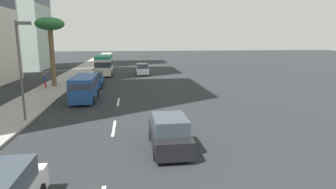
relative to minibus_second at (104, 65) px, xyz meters
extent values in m
plane|color=#26282B|center=(-8.90, -2.72, -1.65)|extent=(198.00, 198.00, 0.00)
cube|color=#9E9B93|center=(-8.90, 4.65, -1.58)|extent=(162.00, 3.77, 0.15)
cube|color=silver|center=(-26.49, -2.72, -1.65)|extent=(3.20, 0.16, 0.01)
cube|color=silver|center=(-18.99, -2.72, -1.65)|extent=(3.20, 0.16, 0.01)
cube|color=silver|center=(0.00, 0.00, -0.25)|extent=(6.32, 2.24, 2.34)
cube|color=#268C66|center=(0.00, 0.00, 1.14)|extent=(6.32, 2.24, 0.45)
cube|color=#28333D|center=(0.00, 0.00, 0.19)|extent=(6.34, 2.24, 0.78)
cylinder|color=black|center=(-1.83, -1.06, -1.23)|extent=(0.84, 0.26, 0.84)
cylinder|color=black|center=(-1.83, 1.06, -1.23)|extent=(0.84, 0.26, 0.84)
cylinder|color=black|center=(1.83, -1.06, -1.23)|extent=(0.84, 0.26, 0.84)
cylinder|color=black|center=(1.83, 1.06, -1.23)|extent=(0.84, 0.26, 0.84)
cube|color=white|center=(0.45, -5.70, -1.06)|extent=(4.54, 1.82, 0.84)
cube|color=#38424C|center=(0.23, -5.70, -0.29)|extent=(2.50, 1.67, 0.69)
cylinder|color=black|center=(1.86, -4.86, -1.33)|extent=(0.64, 0.22, 0.64)
cylinder|color=black|center=(1.86, -6.53, -1.33)|extent=(0.64, 0.22, 0.64)
cylinder|color=black|center=(-0.95, -4.86, -1.33)|extent=(0.64, 0.22, 0.64)
cylinder|color=black|center=(-0.95, -6.53, -1.33)|extent=(0.64, 0.22, 0.64)
cube|color=#1E478C|center=(-10.31, 0.30, -1.06)|extent=(4.62, 1.85, 0.83)
cube|color=#38424C|center=(-10.08, 0.30, -0.30)|extent=(2.54, 1.70, 0.68)
cylinder|color=black|center=(-11.74, -0.55, -1.33)|extent=(0.64, 0.22, 0.64)
cylinder|color=black|center=(-11.74, 1.15, -1.33)|extent=(0.64, 0.22, 0.64)
cylinder|color=black|center=(-8.88, -0.55, -1.33)|extent=(0.64, 0.22, 0.64)
cylinder|color=black|center=(-8.88, 1.15, -1.33)|extent=(0.64, 0.22, 0.64)
cube|color=#1E478C|center=(-18.09, 0.23, -0.45)|extent=(5.27, 1.91, 2.01)
cube|color=#2D3842|center=(-18.09, 0.23, -0.01)|extent=(5.29, 1.91, 0.48)
cylinder|color=black|center=(-19.67, -0.67, -1.29)|extent=(0.72, 0.24, 0.72)
cylinder|color=black|center=(-19.67, 1.14, -1.29)|extent=(0.72, 0.24, 0.72)
cylinder|color=black|center=(-16.51, -0.67, -1.29)|extent=(0.72, 0.24, 0.72)
cylinder|color=black|center=(-16.51, 1.14, -1.29)|extent=(0.72, 0.24, 0.72)
cube|color=black|center=(-30.21, -5.66, -1.06)|extent=(4.26, 1.75, 0.84)
cube|color=#38424C|center=(-30.42, -5.66, -0.29)|extent=(2.34, 1.61, 0.69)
cylinder|color=black|center=(-28.89, -4.85, -1.33)|extent=(0.64, 0.22, 0.64)
cylinder|color=black|center=(-28.89, -6.46, -1.33)|extent=(0.64, 0.22, 0.64)
cylinder|color=black|center=(-31.53, -4.85, -1.33)|extent=(0.64, 0.22, 0.64)
cylinder|color=black|center=(-31.53, -6.46, -1.33)|extent=(0.64, 0.22, 0.64)
cylinder|color=red|center=(-11.59, 5.41, -1.12)|extent=(0.14, 0.14, 0.76)
cylinder|color=red|center=(-11.43, 5.41, -1.12)|extent=(0.14, 0.14, 0.76)
cube|color=navy|center=(-11.51, 5.41, -0.45)|extent=(0.39, 0.37, 0.60)
sphere|color=tan|center=(-11.51, 5.41, -0.04)|extent=(0.21, 0.21, 0.21)
cylinder|color=brown|center=(-10.19, 4.79, 1.72)|extent=(0.53, 0.53, 6.45)
ellipsoid|color=#2D7238|center=(-10.19, 4.79, 5.41)|extent=(3.11, 3.11, 1.40)
cylinder|color=#4C4C51|center=(-24.41, 3.17, 1.70)|extent=(0.14, 0.14, 6.40)
cube|color=#4C4C51|center=(-24.41, 2.72, 4.74)|extent=(0.24, 0.90, 0.20)
camera|label=1|loc=(-43.63, -3.78, 3.77)|focal=30.33mm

